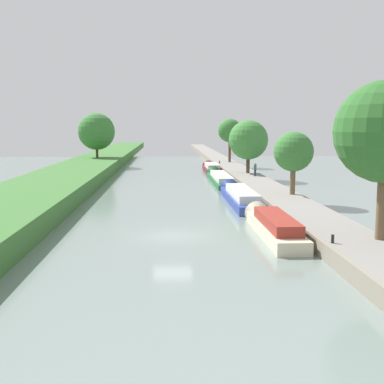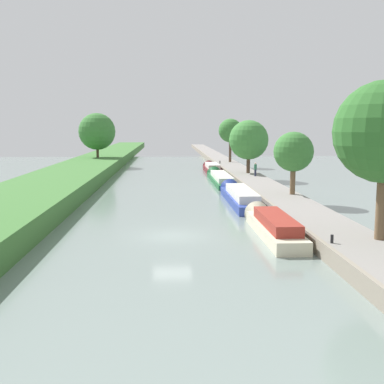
% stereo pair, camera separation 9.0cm
% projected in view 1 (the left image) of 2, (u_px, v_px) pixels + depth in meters
% --- Properties ---
extents(ground_plane, '(160.00, 160.00, 0.00)m').
position_uv_depth(ground_plane, '(173.00, 236.00, 30.32)').
color(ground_plane, slate).
extents(right_towpath, '(3.75, 260.00, 0.88)m').
position_uv_depth(right_towpath, '(325.00, 227.00, 30.78)').
color(right_towpath, gray).
rests_on(right_towpath, ground_plane).
extents(stone_quay, '(0.25, 260.00, 0.93)m').
position_uv_depth(stone_quay, '(294.00, 227.00, 30.67)').
color(stone_quay, gray).
rests_on(stone_quay, ground_plane).
extents(narrowboat_cream, '(1.97, 10.94, 2.00)m').
position_uv_depth(narrowboat_cream, '(272.00, 225.00, 30.76)').
color(narrowboat_cream, beige).
rests_on(narrowboat_cream, ground_plane).
extents(narrowboat_blue, '(2.17, 13.97, 2.07)m').
position_uv_depth(narrowboat_blue, '(239.00, 196.00, 43.78)').
color(narrowboat_blue, '#283D93').
rests_on(narrowboat_blue, ground_plane).
extents(narrowboat_green, '(2.15, 16.23, 2.04)m').
position_uv_depth(narrowboat_green, '(220.00, 178.00, 59.78)').
color(narrowboat_green, '#1E6033').
rests_on(narrowboat_green, ground_plane).
extents(narrowboat_maroon, '(2.11, 10.81, 2.01)m').
position_uv_depth(narrowboat_maroon, '(211.00, 168.00, 73.25)').
color(narrowboat_maroon, maroon).
rests_on(narrowboat_maroon, ground_plane).
extents(tree_rightbank_midnear, '(3.55, 3.55, 5.61)m').
position_uv_depth(tree_rightbank_midnear, '(293.00, 152.00, 42.11)').
color(tree_rightbank_midnear, brown).
rests_on(tree_rightbank_midnear, right_towpath).
extents(tree_rightbank_midfar, '(5.11, 5.11, 6.88)m').
position_uv_depth(tree_rightbank_midfar, '(248.00, 140.00, 61.36)').
color(tree_rightbank_midfar, '#4C3828').
rests_on(tree_rightbank_midfar, right_towpath).
extents(tree_rightbank_far, '(4.02, 4.02, 7.36)m').
position_uv_depth(tree_rightbank_far, '(230.00, 131.00, 80.32)').
color(tree_rightbank_far, '#4C3828').
rests_on(tree_rightbank_far, right_towpath).
extents(tree_leftbank_downstream, '(6.28, 6.28, 7.58)m').
position_uv_depth(tree_leftbank_downstream, '(97.00, 132.00, 81.02)').
color(tree_leftbank_downstream, '#4C3828').
rests_on(tree_leftbank_downstream, left_grassy_bank).
extents(person_walking, '(0.34, 0.34, 1.66)m').
position_uv_depth(person_walking, '(255.00, 169.00, 58.01)').
color(person_walking, '#282D42').
rests_on(person_walking, right_towpath).
extents(mooring_bollard_near, '(0.16, 0.16, 0.45)m').
position_uv_depth(mooring_bollard_near, '(333.00, 239.00, 24.80)').
color(mooring_bollard_near, black).
rests_on(mooring_bollard_near, right_towpath).
extents(mooring_bollard_far, '(0.16, 0.16, 0.45)m').
position_uv_depth(mooring_bollard_far, '(219.00, 162.00, 77.74)').
color(mooring_bollard_far, black).
rests_on(mooring_bollard_far, right_towpath).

